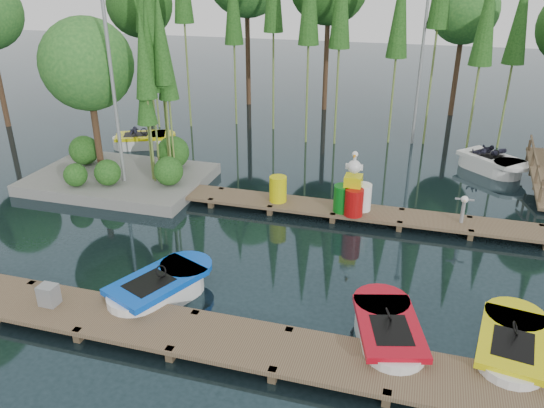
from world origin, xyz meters
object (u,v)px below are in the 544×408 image
(island, at_px, (107,95))
(boat_yellow_far, at_px, (142,140))
(drum_cluster, at_px, (353,195))
(boat_blue, at_px, (159,289))
(boat_red, at_px, (388,334))
(utility_cabinet, at_px, (49,295))
(yellow_barrel, at_px, (278,189))

(island, distance_m, boat_yellow_far, 4.96)
(island, xyz_separation_m, boat_yellow_far, (-1.09, 3.88, -2.90))
(boat_yellow_far, xyz_separation_m, drum_cluster, (9.94, -4.82, 0.59))
(boat_blue, bearing_deg, boat_red, 21.71)
(boat_blue, distance_m, boat_yellow_far, 12.11)
(utility_cabinet, xyz_separation_m, drum_cluster, (5.83, 6.85, 0.33))
(drum_cluster, bearing_deg, boat_blue, -123.88)
(boat_blue, xyz_separation_m, boat_red, (5.36, -0.17, -0.01))
(boat_yellow_far, distance_m, utility_cabinet, 12.37)
(utility_cabinet, height_order, yellow_barrel, yellow_barrel)
(boat_yellow_far, bearing_deg, utility_cabinet, -74.61)
(boat_yellow_far, relative_size, yellow_barrel, 3.55)
(boat_red, relative_size, utility_cabinet, 6.11)
(boat_blue, height_order, boat_yellow_far, boat_yellow_far)
(boat_red, distance_m, utility_cabinet, 7.52)
(boat_red, bearing_deg, yellow_barrel, 108.89)
(island, height_order, boat_blue, island)
(island, relative_size, yellow_barrel, 8.03)
(boat_red, bearing_deg, utility_cabinet, 172.88)
(island, height_order, utility_cabinet, island)
(island, bearing_deg, boat_red, -32.66)
(boat_red, relative_size, yellow_barrel, 3.53)
(boat_blue, relative_size, boat_red, 1.05)
(boat_blue, xyz_separation_m, utility_cabinet, (-2.08, -1.26, 0.27))
(island, height_order, boat_red, island)
(island, relative_size, drum_cluster, 3.45)
(boat_blue, height_order, yellow_barrel, yellow_barrel)
(boat_red, distance_m, boat_yellow_far, 15.66)
(boat_red, relative_size, drum_cluster, 1.52)
(island, bearing_deg, boat_yellow_far, 105.68)
(utility_cabinet, distance_m, drum_cluster, 9.00)
(boat_blue, relative_size, boat_yellow_far, 1.04)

